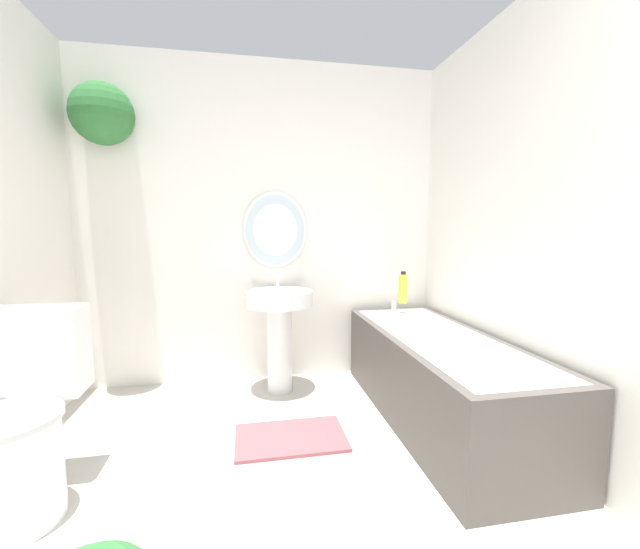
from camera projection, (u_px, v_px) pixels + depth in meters
name	position (u px, v px, depth m)	size (l,w,h in m)	color
wall_back	(245.00, 211.00, 2.93)	(2.77, 0.40, 2.40)	silver
wall_right	(574.00, 221.00, 1.82)	(0.06, 2.98, 2.40)	silver
toilet	(20.00, 426.00, 1.61)	(0.39, 0.58, 0.81)	white
pedestal_sink	(279.00, 321.00, 2.78)	(0.48, 0.48, 0.83)	white
bathtub	(439.00, 376.00, 2.37)	(0.63, 1.69, 0.60)	#4C4742
shampoo_bottle	(403.00, 288.00, 2.98)	(0.07, 0.07, 0.24)	gold
bath_mat	(291.00, 438.00, 2.18)	(0.61, 0.38, 0.02)	#934C51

